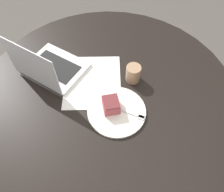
{
  "coord_description": "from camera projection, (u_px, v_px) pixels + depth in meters",
  "views": [
    {
      "loc": [
        0.6,
        0.13,
        1.61
      ],
      "look_at": [
        0.05,
        0.03,
        0.8
      ],
      "focal_mm": 35.0,
      "sensor_mm": 36.0,
      "label": 1
    }
  ],
  "objects": [
    {
      "name": "dining_table",
      "position": [
        108.0,
        104.0,
        1.15
      ],
      "size": [
        1.25,
        1.25,
        0.76
      ],
      "color": "black",
      "rests_on": "ground_plane"
    },
    {
      "name": "laptop",
      "position": [
        50.0,
        67.0,
        1.08
      ],
      "size": [
        0.33,
        0.36,
        0.24
      ],
      "rotation": [
        0.0,
        0.0,
        7.48
      ],
      "color": "silver",
      "rests_on": "dining_table"
    },
    {
      "name": "coffee_glass",
      "position": [
        133.0,
        74.0,
        1.05
      ],
      "size": [
        0.07,
        0.07,
        0.09
      ],
      "color": "#997556",
      "rests_on": "dining_table"
    },
    {
      "name": "fork",
      "position": [
        130.0,
        113.0,
        0.96
      ],
      "size": [
        0.06,
        0.17,
        0.0
      ],
      "rotation": [
        0.0,
        0.0,
        7.63
      ],
      "color": "silver",
      "rests_on": "plate"
    },
    {
      "name": "cake_slice",
      "position": [
        111.0,
        105.0,
        0.96
      ],
      "size": [
        0.1,
        0.09,
        0.06
      ],
      "rotation": [
        0.0,
        0.0,
        3.51
      ],
      "color": "#B74C51",
      "rests_on": "plate"
    },
    {
      "name": "plate",
      "position": [
        117.0,
        111.0,
        0.98
      ],
      "size": [
        0.26,
        0.26,
        0.01
      ],
      "color": "silver",
      "rests_on": "dining_table"
    },
    {
      "name": "ground_plane",
      "position": [
        109.0,
        148.0,
        1.68
      ],
      "size": [
        12.0,
        12.0,
        0.0
      ],
      "primitive_type": "plane",
      "color": "#4C4742"
    },
    {
      "name": "paper_document",
      "position": [
        93.0,
        81.0,
        1.08
      ],
      "size": [
        0.37,
        0.33,
        0.0
      ],
      "rotation": [
        0.0,
        0.0,
        0.19
      ],
      "color": "white",
      "rests_on": "dining_table"
    }
  ]
}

